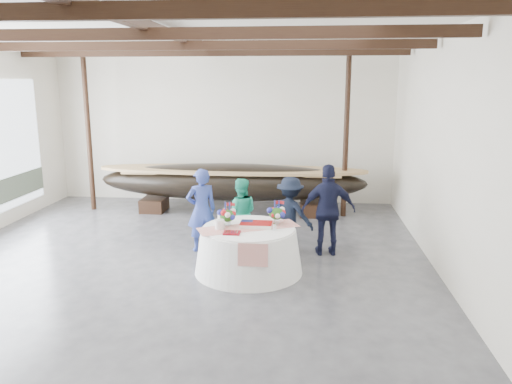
# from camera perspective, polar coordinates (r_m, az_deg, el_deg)

# --- Properties ---
(floor) EXTENTS (10.00, 12.00, 0.01)m
(floor) POSITION_cam_1_polar(r_m,az_deg,el_deg) (9.68, -9.52, -9.16)
(floor) COLOR #3D3D42
(floor) RESTS_ON ground
(wall_back) EXTENTS (10.00, 0.02, 4.50)m
(wall_back) POSITION_cam_1_polar(r_m,az_deg,el_deg) (14.93, -3.79, 7.51)
(wall_back) COLOR silver
(wall_back) RESTS_ON ground
(wall_right) EXTENTS (0.02, 12.00, 4.50)m
(wall_right) POSITION_cam_1_polar(r_m,az_deg,el_deg) (9.12, 21.88, 3.43)
(wall_right) COLOR silver
(wall_right) RESTS_ON ground
(ceiling) EXTENTS (10.00, 12.00, 0.01)m
(ceiling) POSITION_cam_1_polar(r_m,az_deg,el_deg) (9.06, -10.60, 18.35)
(ceiling) COLOR white
(ceiling) RESTS_ON wall_back
(pavilion_structure) EXTENTS (9.80, 11.76, 4.50)m
(pavilion_structure) POSITION_cam_1_polar(r_m,az_deg,el_deg) (9.77, -9.16, 15.03)
(pavilion_structure) COLOR black
(pavilion_structure) RESTS_ON ground
(longboat_display) EXTENTS (7.32, 1.46, 1.37)m
(longboat_display) POSITION_cam_1_polar(r_m,az_deg,el_deg) (13.61, -2.81, 1.19)
(longboat_display) COLOR black
(longboat_display) RESTS_ON ground
(banquet_table) EXTENTS (2.05, 2.05, 0.88)m
(banquet_table) POSITION_cam_1_polar(r_m,az_deg,el_deg) (9.50, -0.85, -6.60)
(banquet_table) COLOR white
(banquet_table) RESTS_ON ground
(tabletop_items) EXTENTS (1.95, 1.30, 0.40)m
(tabletop_items) POSITION_cam_1_polar(r_m,az_deg,el_deg) (9.45, -0.79, -2.99)
(tabletop_items) COLOR #B51E12
(tabletop_items) RESTS_ON banquet_table
(guest_woman_blue) EXTENTS (0.77, 0.67, 1.78)m
(guest_woman_blue) POSITION_cam_1_polar(r_m,az_deg,el_deg) (10.62, -6.25, -2.05)
(guest_woman_blue) COLOR navy
(guest_woman_blue) RESTS_ON ground
(guest_woman_teal) EXTENTS (0.81, 0.66, 1.54)m
(guest_woman_teal) POSITION_cam_1_polar(r_m,az_deg,el_deg) (10.77, -1.80, -2.45)
(guest_woman_teal) COLOR #22B28D
(guest_woman_teal) RESTS_ON ground
(guest_man_left) EXTENTS (1.19, 0.96, 1.60)m
(guest_man_left) POSITION_cam_1_polar(r_m,az_deg,el_deg) (10.58, 3.91, -2.55)
(guest_man_left) COLOR black
(guest_man_left) RESTS_ON ground
(guest_man_right) EXTENTS (1.16, 0.58, 1.91)m
(guest_man_right) POSITION_cam_1_polar(r_m,az_deg,el_deg) (10.40, 8.28, -2.06)
(guest_man_right) COLOR black
(guest_man_right) RESTS_ON ground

